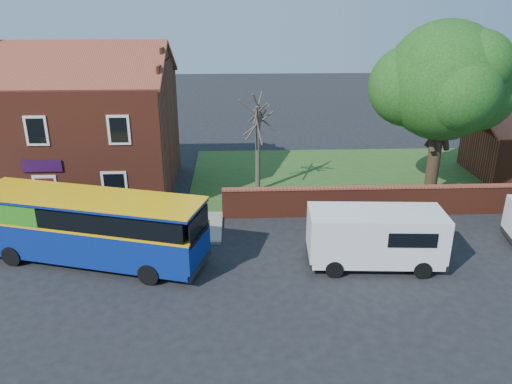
{
  "coord_description": "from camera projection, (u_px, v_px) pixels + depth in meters",
  "views": [
    {
      "loc": [
        2.75,
        -16.75,
        10.66
      ],
      "look_at": [
        3.66,
        5.0,
        2.18
      ],
      "focal_mm": 35.0,
      "sensor_mm": 36.0,
      "label": 1
    }
  ],
  "objects": [
    {
      "name": "large_tree",
      "position": [
        444.0,
        84.0,
        26.58
      ],
      "size": [
        7.98,
        6.31,
        9.73
      ],
      "color": "black",
      "rests_on": "ground"
    },
    {
      "name": "pavement",
      "position": [
        38.0,
        230.0,
        24.41
      ],
      "size": [
        18.0,
        3.5,
        0.12
      ],
      "primitive_type": "cube",
      "color": "gray",
      "rests_on": "ground"
    },
    {
      "name": "ground",
      "position": [
        167.0,
        292.0,
        19.35
      ],
      "size": [
        120.0,
        120.0,
        0.0
      ],
      "primitive_type": "plane",
      "color": "black",
      "rests_on": "ground"
    },
    {
      "name": "shop_building",
      "position": [
        65.0,
        134.0,
        28.54
      ],
      "size": [
        12.3,
        8.13,
        10.5
      ],
      "color": "maroon",
      "rests_on": "ground"
    },
    {
      "name": "boundary_wall",
      "position": [
        432.0,
        200.0,
        26.08
      ],
      "size": [
        22.0,
        0.38,
        1.6
      ],
      "color": "maroon",
      "rests_on": "ground"
    },
    {
      "name": "grass_strip",
      "position": [
        396.0,
        176.0,
        31.95
      ],
      "size": [
        26.0,
        12.0,
        0.04
      ],
      "primitive_type": "cube",
      "color": "#426B28",
      "rests_on": "ground"
    },
    {
      "name": "bus",
      "position": [
        83.0,
        224.0,
        21.12
      ],
      "size": [
        10.19,
        5.18,
        3.01
      ],
      "rotation": [
        0.0,
        0.0,
        -0.28
      ],
      "color": "navy",
      "rests_on": "ground"
    },
    {
      "name": "kerb",
      "position": [
        24.0,
        246.0,
        22.78
      ],
      "size": [
        18.0,
        0.15,
        0.14
      ],
      "primitive_type": "cube",
      "color": "slate",
      "rests_on": "ground"
    },
    {
      "name": "van_near",
      "position": [
        376.0,
        236.0,
        20.86
      ],
      "size": [
        5.71,
        2.58,
        2.45
      ],
      "rotation": [
        0.0,
        0.0,
        -0.06
      ],
      "color": "white",
      "rests_on": "ground"
    },
    {
      "name": "bare_tree",
      "position": [
        258.0,
        145.0,
        28.54
      ],
      "size": [
        2.06,
        2.46,
        5.5
      ],
      "color": "#4C4238",
      "rests_on": "ground"
    }
  ]
}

